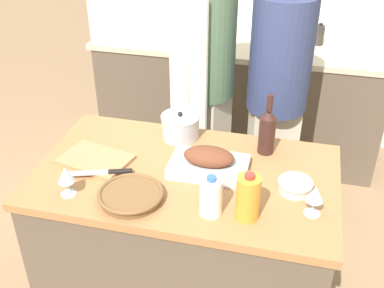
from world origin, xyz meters
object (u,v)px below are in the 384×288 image
(wicker_basket, at_px, (131,195))
(person_cook_guest, at_px, (278,89))
(mixing_bowl, at_px, (295,185))
(milk_jug, at_px, (211,197))
(roasting_pan, at_px, (209,163))
(juice_jug, at_px, (248,197))
(cutting_board, at_px, (95,159))
(condiment_bottle_short, at_px, (218,29))
(wine_bottle_green, at_px, (267,130))
(stock_pot, at_px, (180,126))
(wine_glass_right, at_px, (66,176))
(wine_glass_left, at_px, (315,195))
(condiment_bottle_tall, at_px, (319,35))
(person_cook_aproned, at_px, (205,71))
(knife_chef, at_px, (103,172))

(wicker_basket, bearing_deg, person_cook_guest, 65.86)
(mixing_bowl, height_order, milk_jug, milk_jug)
(roasting_pan, xyz_separation_m, juice_jug, (0.21, -0.27, 0.05))
(cutting_board, relative_size, condiment_bottle_short, 2.54)
(milk_jug, xyz_separation_m, wine_bottle_green, (0.16, 0.51, 0.04))
(cutting_board, bearing_deg, wine_bottle_green, 19.59)
(roasting_pan, bearing_deg, stock_pot, 127.84)
(stock_pot, height_order, wine_glass_right, stock_pot)
(cutting_board, distance_m, stock_pot, 0.46)
(milk_jug, height_order, wine_glass_left, milk_jug)
(stock_pot, xyz_separation_m, condiment_bottle_tall, (0.65, 1.40, 0.05))
(person_cook_aproned, relative_size, person_cook_guest, 1.09)
(stock_pot, height_order, wine_glass_left, stock_pot)
(wicker_basket, xyz_separation_m, milk_jug, (0.34, -0.00, 0.06))
(wine_glass_left, height_order, condiment_bottle_short, condiment_bottle_short)
(stock_pot, distance_m, milk_jug, 0.61)
(condiment_bottle_tall, height_order, condiment_bottle_short, condiment_bottle_tall)
(wine_glass_left, distance_m, condiment_bottle_tall, 1.85)
(wicker_basket, relative_size, wine_bottle_green, 0.91)
(roasting_pan, bearing_deg, wine_glass_right, -150.07)
(wine_glass_left, relative_size, condiment_bottle_tall, 0.87)
(cutting_board, bearing_deg, wine_glass_left, -8.09)
(wine_glass_left, relative_size, person_cook_aproned, 0.08)
(roasting_pan, distance_m, person_cook_aproned, 0.80)
(wine_glass_right, xyz_separation_m, person_cook_guest, (0.77, 1.15, -0.05))
(cutting_board, relative_size, wine_glass_left, 2.61)
(roasting_pan, height_order, wine_glass_left, wine_glass_left)
(wicker_basket, bearing_deg, wine_bottle_green, 45.11)
(stock_pot, xyz_separation_m, wine_glass_right, (-0.34, -0.57, 0.04))
(wicker_basket, relative_size, knife_chef, 1.00)
(roasting_pan, xyz_separation_m, stock_pot, (-0.20, 0.26, 0.01))
(condiment_bottle_short, xyz_separation_m, person_cook_aproned, (0.09, -0.87, 0.04))
(cutting_board, distance_m, milk_jug, 0.65)
(wicker_basket, bearing_deg, juice_jug, 1.23)
(condiment_bottle_short, bearing_deg, mixing_bowl, -68.40)
(mixing_bowl, bearing_deg, knife_chef, -173.55)
(stock_pot, bearing_deg, wicker_basket, -97.14)
(wine_glass_left, distance_m, person_cook_aproned, 1.16)
(wine_bottle_green, bearing_deg, roasting_pan, -136.39)
(milk_jug, bearing_deg, wine_bottle_green, 72.14)
(cutting_board, distance_m, person_cook_guest, 1.17)
(wine_glass_right, relative_size, person_cook_guest, 0.08)
(wine_bottle_green, bearing_deg, juice_jug, -92.10)
(cutting_board, height_order, wine_glass_left, wine_glass_left)
(condiment_bottle_tall, bearing_deg, cutting_board, -119.75)
(wine_bottle_green, height_order, knife_chef, wine_bottle_green)
(juice_jug, height_order, person_cook_guest, person_cook_guest)
(wine_glass_right, bearing_deg, stock_pot, 59.36)
(juice_jug, relative_size, condiment_bottle_short, 1.49)
(mixing_bowl, bearing_deg, cutting_board, 179.54)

